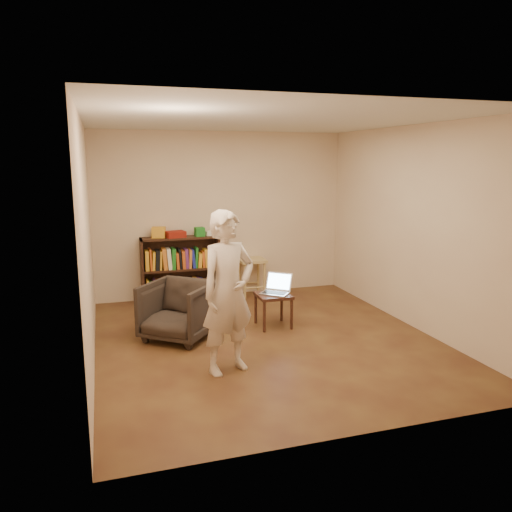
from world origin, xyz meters
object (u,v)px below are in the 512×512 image
object	(u,v)px
bookshelf	(181,272)
laptop	(276,289)
person	(228,292)
side_table	(273,300)
stool	(252,266)
armchair	(178,310)

from	to	relation	value
bookshelf	laptop	size ratio (longest dim) A/B	2.45
laptop	person	size ratio (longest dim) A/B	0.29
side_table	person	xyz separation A→B (m)	(-0.91, -1.19, 0.48)
stool	side_table	size ratio (longest dim) A/B	1.37
armchair	person	world-z (taller)	person
armchair	laptop	bearing A→B (deg)	44.35
side_table	laptop	size ratio (longest dim) A/B	0.89
side_table	person	distance (m)	1.57
laptop	person	world-z (taller)	person
side_table	person	world-z (taller)	person
laptop	stool	bearing A→B (deg)	125.50
stool	armchair	size ratio (longest dim) A/B	0.77
stool	laptop	world-z (taller)	laptop
stool	side_table	bearing A→B (deg)	-96.47
stool	person	world-z (taller)	person
stool	laptop	xyz separation A→B (m)	(-0.12, -1.52, 0.01)
armchair	laptop	size ratio (longest dim) A/B	1.59
armchair	person	distance (m)	1.26
armchair	laptop	distance (m)	1.33
bookshelf	person	distance (m)	2.85
armchair	laptop	world-z (taller)	armchair
side_table	stool	bearing A→B (deg)	83.53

